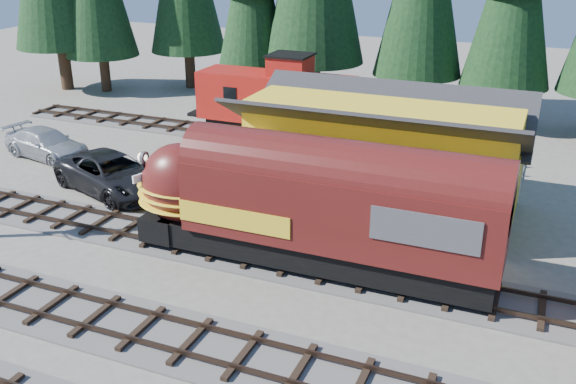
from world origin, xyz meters
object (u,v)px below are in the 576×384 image
at_px(depot, 379,146).
at_px(pickup_truck_b, 46,144).
at_px(caboose, 277,101).
at_px(pickup_truck_a, 113,174).
at_px(locomotive, 301,210).

bearing_deg(depot, pickup_truck_b, -179.13).
relative_size(caboose, pickup_truck_a, 1.40).
distance_m(caboose, pickup_truck_b, 13.29).
xyz_separation_m(caboose, pickup_truck_a, (-4.05, -10.57, -1.51)).
height_order(locomotive, pickup_truck_b, locomotive).
bearing_deg(depot, locomotive, -100.09).
distance_m(depot, pickup_truck_a, 12.83).
xyz_separation_m(depot, pickup_truck_b, (-18.88, -0.29, -2.17)).
height_order(depot, pickup_truck_b, depot).
bearing_deg(pickup_truck_b, caboose, -43.23).
xyz_separation_m(locomotive, pickup_truck_a, (-11.13, 3.43, -1.38)).
bearing_deg(locomotive, caboose, 116.82).
bearing_deg(locomotive, pickup_truck_b, 160.68).
relative_size(locomotive, caboose, 1.53).
distance_m(depot, caboose, 11.15).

